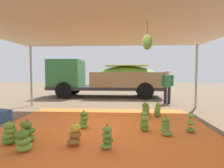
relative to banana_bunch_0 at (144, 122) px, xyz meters
The scene contains 17 objects.
ground_plane 3.46m from the banana_bunch_0, 108.86° to the left, with size 40.00×40.00×0.00m, color brown.
tarp_orange 1.17m from the banana_bunch_0, 166.74° to the left, with size 5.99×5.45×0.01m, color orange.
tent_canopy 2.77m from the banana_bunch_0, behind, with size 8.00×7.00×2.88m.
banana_bunch_0 is the anchor object (origin of this frame).
banana_bunch_1 1.51m from the banana_bunch_0, 126.25° to the right, with size 0.33×0.33×0.54m.
banana_bunch_2 1.54m from the banana_bunch_0, 82.07° to the left, with size 0.37×0.37×0.56m.
banana_bunch_3 1.80m from the banana_bunch_0, 68.55° to the left, with size 0.34×0.34×0.53m.
banana_bunch_4 2.93m from the banana_bunch_0, 150.68° to the right, with size 0.38×0.38×0.47m.
banana_bunch_5 1.93m from the banana_bunch_0, 146.62° to the right, with size 0.42×0.42×0.51m.
banana_bunch_6 3.26m from the banana_bunch_0, 160.57° to the right, with size 0.41×0.39×0.53m.
banana_bunch_7 1.70m from the banana_bunch_0, behind, with size 0.37×0.40×0.52m.
banana_bunch_8 2.90m from the banana_bunch_0, 161.86° to the right, with size 0.44×0.48×0.52m.
banana_bunch_9 1.20m from the banana_bunch_0, ahead, with size 0.29×0.30×0.56m.
banana_bunch_10 0.59m from the banana_bunch_0, 31.89° to the right, with size 0.36×0.36×0.52m.
cargo_truck_main 7.42m from the banana_bunch_0, 104.87° to the left, with size 7.23×2.50×2.40m.
worker_0 5.00m from the banana_bunch_0, 70.24° to the left, with size 0.63×0.38×1.71m.
crate_0 4.61m from the banana_bunch_0, 169.81° to the left, with size 0.54×0.37×0.36m, color #335B8E.
Camera 1 is at (0.55, -5.21, 1.59)m, focal length 29.82 mm.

